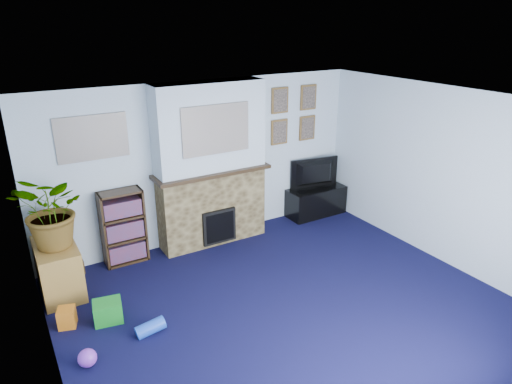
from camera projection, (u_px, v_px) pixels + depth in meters
floor at (289, 309)px, 5.38m from camera, size 5.00×4.50×0.01m
ceiling at (296, 105)px, 4.51m from camera, size 5.00×4.50×0.01m
wall_back at (205, 162)px, 6.75m from camera, size 5.00×0.04×2.40m
wall_front at (479, 331)px, 3.14m from camera, size 5.00×0.04×2.40m
wall_left at (43, 280)px, 3.75m from camera, size 0.04×4.50×2.40m
wall_right at (444, 177)px, 6.14m from camera, size 0.04×4.50×2.40m
chimney_breast at (211, 167)px, 6.59m from camera, size 1.72×0.50×2.40m
collage_main at (216, 130)px, 6.20m from camera, size 1.00×0.03×0.68m
collage_left at (92, 138)px, 5.79m from camera, size 0.90×0.03×0.58m
portrait_tl at (280, 100)px, 7.06m from camera, size 0.30×0.03×0.40m
portrait_tr at (308, 97)px, 7.32m from camera, size 0.30×0.03×0.40m
portrait_bl at (279, 132)px, 7.24m from camera, size 0.30×0.03×0.40m
portrait_br at (307, 128)px, 7.50m from camera, size 0.30×0.03×0.40m
tv_stand at (316, 202)px, 7.85m from camera, size 1.02×0.43×0.48m
television at (316, 174)px, 7.68m from camera, size 0.88×0.26×0.50m
bookshelf at (123, 228)px, 6.25m from camera, size 0.58×0.28×1.05m
sideboard at (58, 267)px, 5.59m from camera, size 0.46×0.84×0.65m
potted_plant at (53, 210)px, 5.29m from camera, size 1.08×1.10×0.93m
mantel_clock at (212, 165)px, 6.54m from camera, size 0.11×0.07×0.16m
mantel_candle at (226, 162)px, 6.64m from camera, size 0.05×0.05×0.16m
mantel_teddy at (178, 172)px, 6.29m from camera, size 0.11×0.11×0.11m
mantel_can at (251, 159)px, 6.85m from camera, size 0.06×0.06×0.12m
green_crate at (108, 310)px, 5.12m from camera, size 0.35×0.30×0.25m
toy_ball at (87, 358)px, 4.47m from camera, size 0.18×0.18×0.18m
toy_block at (67, 317)px, 5.04m from camera, size 0.23×0.23×0.22m
toy_tube at (151, 328)px, 4.94m from camera, size 0.34×0.15×0.19m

